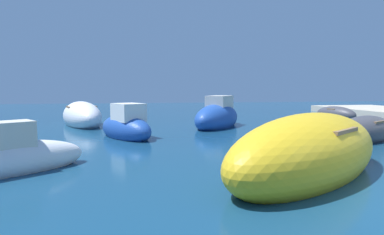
{
  "coord_description": "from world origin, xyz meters",
  "views": [
    {
      "loc": [
        -5.41,
        -3.74,
        2.0
      ],
      "look_at": [
        -2.63,
        12.01,
        0.52
      ],
      "focal_mm": 29.25,
      "sensor_mm": 36.0,
      "label": 1
    }
  ],
  "objects": [
    {
      "name": "moored_boat_0",
      "position": [
        -8.41,
        4.18,
        0.37
      ],
      "size": [
        3.45,
        2.9,
        1.45
      ],
      "rotation": [
        0.0,
        0.0,
        0.62
      ],
      "color": "white",
      "rests_on": "ground"
    },
    {
      "name": "moored_boat_1",
      "position": [
        3.28,
        6.92,
        0.34
      ],
      "size": [
        4.15,
        3.07,
        1.24
      ],
      "rotation": [
        0.0,
        0.0,
        0.49
      ],
      "color": "#3F3F47",
      "rests_on": "ground"
    },
    {
      "name": "moored_boat_2",
      "position": [
        -8.46,
        14.39,
        0.46
      ],
      "size": [
        3.5,
        5.68,
        1.67
      ],
      "rotation": [
        0.0,
        0.0,
        5.04
      ],
      "color": "white",
      "rests_on": "ground"
    },
    {
      "name": "moored_boat_3",
      "position": [
        -1.53,
        2.75,
        0.52
      ],
      "size": [
        5.95,
        4.99,
        1.87
      ],
      "rotation": [
        0.0,
        0.0,
        3.74
      ],
      "color": "gold",
      "rests_on": "ground"
    },
    {
      "name": "moored_boat_4",
      "position": [
        -5.88,
        9.29,
        0.43
      ],
      "size": [
        2.84,
        3.65,
        1.68
      ],
      "rotation": [
        0.0,
        0.0,
        2.08
      ],
      "color": "#1E479E",
      "rests_on": "ground"
    },
    {
      "name": "moored_boat_5",
      "position": [
        7.57,
        14.94,
        0.3
      ],
      "size": [
        1.87,
        3.23,
        1.08
      ],
      "rotation": [
        0.0,
        0.0,
        1.8
      ],
      "color": "#3F3F47",
      "rests_on": "ground"
    },
    {
      "name": "moored_boat_7",
      "position": [
        -1.25,
        12.16,
        0.51
      ],
      "size": [
        3.96,
        4.66,
        1.98
      ],
      "rotation": [
        0.0,
        0.0,
        4.11
      ],
      "color": "#1E479E",
      "rests_on": "ground"
    }
  ]
}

